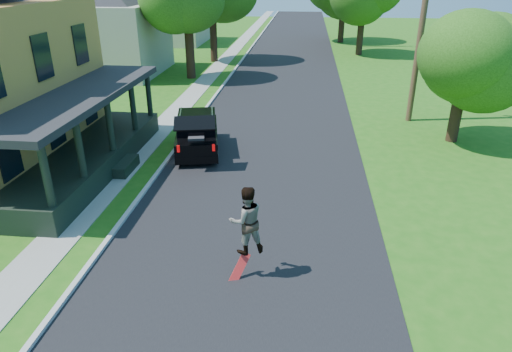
# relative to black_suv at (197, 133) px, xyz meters

# --- Properties ---
(ground) EXTENTS (140.00, 140.00, 0.00)m
(ground) POSITION_rel_black_suv_xyz_m (3.06, -8.53, -0.79)
(ground) COLOR #205D12
(ground) RESTS_ON ground
(street) EXTENTS (8.00, 120.00, 0.02)m
(street) POSITION_rel_black_suv_xyz_m (3.06, 11.47, -0.79)
(street) COLOR black
(street) RESTS_ON ground
(curb) EXTENTS (0.15, 120.00, 0.12)m
(curb) POSITION_rel_black_suv_xyz_m (-0.99, 11.47, -0.79)
(curb) COLOR #ACABA6
(curb) RESTS_ON ground
(sidewalk) EXTENTS (1.30, 120.00, 0.03)m
(sidewalk) POSITION_rel_black_suv_xyz_m (-2.54, 11.47, -0.79)
(sidewalk) COLOR gray
(sidewalk) RESTS_ON ground
(front_walk) EXTENTS (6.50, 1.20, 0.03)m
(front_walk) POSITION_rel_black_suv_xyz_m (-6.44, -2.53, -0.79)
(front_walk) COLOR gray
(front_walk) RESTS_ON ground
(neighbor_house_mid) EXTENTS (12.78, 12.78, 8.30)m
(neighbor_house_mid) POSITION_rel_black_suv_xyz_m (-10.44, 15.47, 3.40)
(neighbor_house_mid) COLOR #9D9B8B
(neighbor_house_mid) RESTS_ON ground
(neighbor_house_far) EXTENTS (12.78, 12.78, 8.30)m
(neighbor_house_far) POSITION_rel_black_suv_xyz_m (-10.44, 31.47, 3.40)
(neighbor_house_far) COLOR #9D9B8B
(neighbor_house_far) RESTS_ON ground
(black_suv) EXTENTS (2.52, 4.70, 2.08)m
(black_suv) POSITION_rel_black_suv_xyz_m (0.00, 0.00, 0.00)
(black_suv) COLOR black
(black_suv) RESTS_ON ground
(skateboarder) EXTENTS (1.08, 0.99, 1.81)m
(skateboarder) POSITION_rel_black_suv_xyz_m (3.26, -8.57, 0.80)
(skateboarder) COLOR black
(skateboarder) RESTS_ON ground
(skateboard) EXTENTS (0.55, 0.45, 0.80)m
(skateboard) POSITION_rel_black_suv_xyz_m (3.09, -8.75, -0.54)
(skateboard) COLOR red
(skateboard) RESTS_ON ground
(tree_right_near) EXTENTS (5.22, 4.84, 6.50)m
(tree_right_near) POSITION_rel_black_suv_xyz_m (11.39, 2.54, 3.49)
(tree_right_near) COLOR black
(tree_right_near) RESTS_ON ground
(utility_pole_near) EXTENTS (1.82, 0.55, 10.81)m
(utility_pole_near) POSITION_rel_black_suv_xyz_m (10.06, 5.52, 4.78)
(utility_pole_near) COLOR #462D20
(utility_pole_near) RESTS_ON ground
(utility_pole_far) EXTENTS (1.65, 0.45, 8.31)m
(utility_pole_far) POSITION_rel_black_suv_xyz_m (10.06, 30.36, 3.51)
(utility_pole_far) COLOR #462D20
(utility_pole_far) RESTS_ON ground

